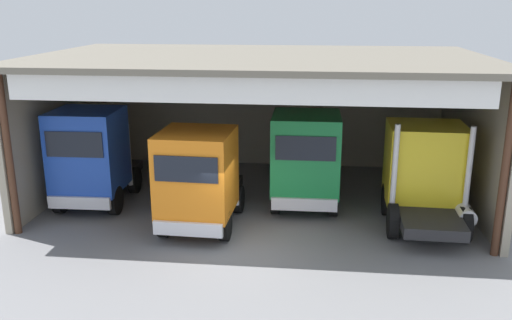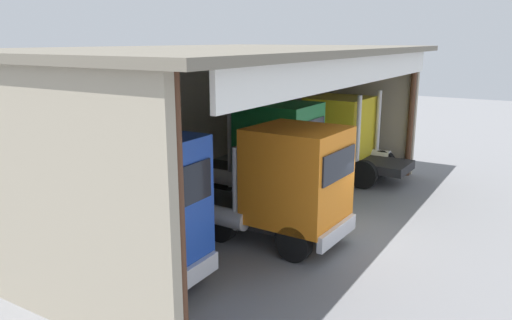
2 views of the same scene
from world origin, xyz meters
name	(u,v)px [view 2 (image 2 of 2)]	position (x,y,z in m)	size (l,w,h in m)	color
ground_plane	(345,232)	(0.00, 0.00, 0.00)	(80.00, 80.00, 0.00)	slate
workshop_shed	(199,96)	(0.00, 5.62, 3.88)	(16.40, 10.07, 5.58)	#9E937F
truck_blue_right_bay	(133,214)	(-6.07, 2.86, 1.93)	(2.59, 4.97, 3.73)	#1E47B7
truck_orange_left_bay	(288,183)	(-1.69, 1.18, 1.81)	(2.54, 5.21, 3.46)	orange
truck_green_center_bay	(272,149)	(1.78, 3.68, 1.89)	(2.60, 5.29, 3.60)	#197F3D
truck_yellow_center_left_bay	(344,135)	(5.89, 2.47, 1.85)	(2.74, 4.42, 3.72)	yellow
oil_drum	(69,209)	(-3.94, 8.04, 0.44)	(0.58, 0.58, 0.88)	#197233
tool_cart	(77,209)	(-3.91, 7.67, 0.50)	(0.90, 0.60, 1.00)	red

